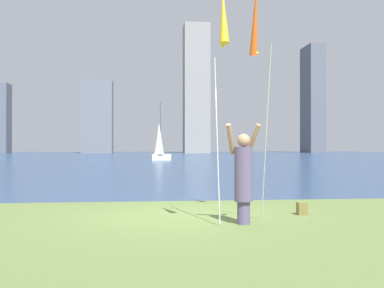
# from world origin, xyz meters

# --- Properties ---
(ground) EXTENTS (120.00, 138.00, 0.12)m
(ground) POSITION_xyz_m (0.00, 50.95, -0.06)
(ground) COLOR #5B7038
(person) EXTENTS (0.67, 0.49, 1.82)m
(person) POSITION_xyz_m (1.03, -1.24, 0.89)
(person) COLOR #594C72
(person) RESTS_ON ground
(kite_flag_left) EXTENTS (0.16, 1.17, 4.07)m
(kite_flag_left) POSITION_xyz_m (0.57, -1.75, 3.46)
(kite_flag_left) COLOR #B2B2B7
(kite_flag_left) RESTS_ON ground
(kite_flag_right) EXTENTS (0.16, 1.42, 4.78)m
(kite_flag_right) POSITION_xyz_m (1.49, -0.30, 3.93)
(kite_flag_right) COLOR #B2B2B7
(kite_flag_right) RESTS_ON ground
(bag) EXTENTS (0.18, 0.19, 0.25)m
(bag) POSITION_xyz_m (2.47, -0.24, 0.13)
(bag) COLOR olive
(bag) RESTS_ON ground
(sailboat_4) EXTENTS (2.23, 1.46, 6.05)m
(sailboat_4) POSITION_xyz_m (0.86, 38.16, 1.82)
(sailboat_4) COLOR white
(sailboat_4) RESTS_ON ground
(skyline_tower_1) EXTENTS (6.31, 5.07, 15.17)m
(skyline_tower_1) POSITION_xyz_m (-10.36, 90.00, 7.59)
(skyline_tower_1) COLOR slate
(skyline_tower_1) RESTS_ON ground
(skyline_tower_2) EXTENTS (5.40, 5.32, 27.45)m
(skyline_tower_2) POSITION_xyz_m (10.54, 89.31, 13.72)
(skyline_tower_2) COLOR gray
(skyline_tower_2) RESTS_ON ground
(skyline_tower_3) EXTENTS (3.51, 7.36, 24.62)m
(skyline_tower_3) POSITION_xyz_m (38.30, 94.68, 12.31)
(skyline_tower_3) COLOR #565B66
(skyline_tower_3) RESTS_ON ground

